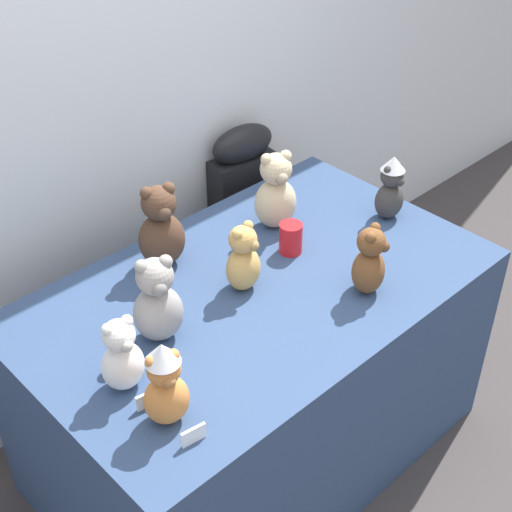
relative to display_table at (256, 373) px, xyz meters
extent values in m
plane|color=#3D3838|center=(0.00, -0.25, -0.40)|extent=(10.00, 10.00, 0.00)
cube|color=silver|center=(0.00, 0.72, 0.90)|extent=(7.00, 0.08, 2.60)
cube|color=navy|center=(0.00, 0.00, 0.00)|extent=(1.54, 0.94, 0.80)
cube|color=black|center=(0.49, 0.60, 0.02)|extent=(0.29, 0.15, 0.84)
ellipsoid|color=black|center=(0.49, 0.60, 0.51)|extent=(0.29, 0.15, 0.15)
ellipsoid|color=white|center=(-0.56, -0.07, 0.47)|extent=(0.13, 0.12, 0.15)
sphere|color=white|center=(-0.56, -0.07, 0.58)|extent=(0.09, 0.09, 0.09)
sphere|color=white|center=(-0.59, -0.07, 0.62)|extent=(0.03, 0.03, 0.03)
sphere|color=white|center=(-0.54, -0.08, 0.62)|extent=(0.03, 0.03, 0.03)
sphere|color=#B4B3AF|center=(-0.57, -0.11, 0.58)|extent=(0.04, 0.04, 0.04)
ellipsoid|color=#CCB78E|center=(0.29, 0.21, 0.49)|extent=(0.19, 0.18, 0.19)
sphere|color=#CCB78E|center=(0.29, 0.21, 0.63)|extent=(0.11, 0.11, 0.11)
sphere|color=#CCB78E|center=(0.26, 0.22, 0.68)|extent=(0.04, 0.04, 0.04)
sphere|color=#CCB78E|center=(0.33, 0.20, 0.68)|extent=(0.04, 0.04, 0.04)
sphere|color=#9D8E71|center=(0.27, 0.16, 0.62)|extent=(0.05, 0.05, 0.05)
ellipsoid|color=gray|center=(-0.37, 0.02, 0.49)|extent=(0.19, 0.17, 0.18)
sphere|color=gray|center=(-0.37, 0.02, 0.63)|extent=(0.11, 0.11, 0.11)
sphere|color=gray|center=(-0.40, 0.03, 0.67)|extent=(0.04, 0.04, 0.04)
sphere|color=gray|center=(-0.34, 0.01, 0.67)|extent=(0.04, 0.04, 0.04)
sphere|color=slate|center=(-0.39, -0.02, 0.62)|extent=(0.05, 0.05, 0.05)
ellipsoid|color=#383533|center=(0.63, -0.04, 0.47)|extent=(0.12, 0.10, 0.14)
sphere|color=#383533|center=(0.63, -0.04, 0.57)|extent=(0.08, 0.08, 0.08)
sphere|color=#383533|center=(0.61, -0.03, 0.60)|extent=(0.03, 0.03, 0.03)
sphere|color=#383533|center=(0.66, -0.04, 0.60)|extent=(0.03, 0.03, 0.03)
sphere|color=#32302E|center=(0.63, -0.07, 0.56)|extent=(0.03, 0.03, 0.03)
cone|color=silver|center=(0.63, -0.04, 0.62)|extent=(0.09, 0.09, 0.05)
ellipsoid|color=#D17F3D|center=(-0.55, -0.25, 0.47)|extent=(0.15, 0.14, 0.15)
sphere|color=#D17F3D|center=(-0.55, -0.25, 0.58)|extent=(0.09, 0.09, 0.09)
sphere|color=#D17F3D|center=(-0.58, -0.24, 0.62)|extent=(0.03, 0.03, 0.03)
sphere|color=#D17F3D|center=(-0.53, -0.26, 0.62)|extent=(0.03, 0.03, 0.03)
sphere|color=#A06536|center=(-0.57, -0.29, 0.58)|extent=(0.04, 0.04, 0.04)
cone|color=silver|center=(-0.55, -0.25, 0.64)|extent=(0.09, 0.09, 0.06)
ellipsoid|color=#4C3323|center=(-0.14, 0.30, 0.50)|extent=(0.19, 0.18, 0.19)
sphere|color=#4C3323|center=(-0.14, 0.30, 0.64)|extent=(0.12, 0.12, 0.12)
sphere|color=#4C3323|center=(-0.17, 0.32, 0.68)|extent=(0.04, 0.04, 0.04)
sphere|color=#4C3323|center=(-0.11, 0.29, 0.68)|extent=(0.04, 0.04, 0.04)
sphere|color=#412E23|center=(-0.16, 0.26, 0.63)|extent=(0.05, 0.05, 0.05)
ellipsoid|color=tan|center=(-0.03, 0.02, 0.47)|extent=(0.14, 0.13, 0.15)
sphere|color=tan|center=(-0.03, 0.02, 0.59)|extent=(0.09, 0.09, 0.09)
sphere|color=tan|center=(-0.06, 0.02, 0.62)|extent=(0.03, 0.03, 0.03)
sphere|color=tan|center=(-0.01, 0.03, 0.62)|extent=(0.03, 0.03, 0.03)
sphere|color=olive|center=(-0.03, -0.01, 0.58)|extent=(0.04, 0.04, 0.04)
ellipsoid|color=brown|center=(0.24, -0.26, 0.48)|extent=(0.16, 0.15, 0.15)
sphere|color=brown|center=(0.24, -0.26, 0.59)|extent=(0.09, 0.09, 0.09)
sphere|color=brown|center=(0.22, -0.27, 0.62)|extent=(0.03, 0.03, 0.03)
sphere|color=brown|center=(0.27, -0.25, 0.62)|extent=(0.03, 0.03, 0.03)
sphere|color=brown|center=(0.26, -0.29, 0.58)|extent=(0.04, 0.04, 0.04)
cylinder|color=red|center=(0.22, 0.06, 0.45)|extent=(0.08, 0.08, 0.11)
cube|color=white|center=(-0.56, -0.18, 0.42)|extent=(0.07, 0.02, 0.05)
cube|color=white|center=(-0.55, -0.35, 0.42)|extent=(0.07, 0.02, 0.05)
camera|label=1|loc=(-1.31, -1.38, 1.91)|focal=52.45mm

